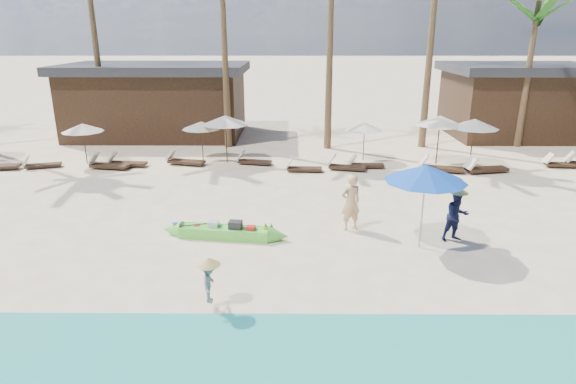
{
  "coord_description": "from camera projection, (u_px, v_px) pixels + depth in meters",
  "views": [
    {
      "loc": [
        0.16,
        -12.0,
        6.12
      ],
      "look_at": [
        0.06,
        2.0,
        1.44
      ],
      "focal_mm": 30.0,
      "sensor_mm": 36.0,
      "label": 1
    }
  ],
  "objects": [
    {
      "name": "lounger_6_left",
      "position": [
        302.0,
        168.0,
        22.04
      ],
      "size": [
        1.69,
        0.6,
        0.57
      ],
      "rotation": [
        0.0,
        0.0,
        -0.06
      ],
      "color": "#382516",
      "rests_on": "ground"
    },
    {
      "name": "lounger_4_right",
      "position": [
        184.0,
        160.0,
        23.18
      ],
      "size": [
        1.96,
        1.01,
        0.64
      ],
      "rotation": [
        0.0,
        0.0,
        -0.24
      ],
      "color": "#382516",
      "rests_on": "ground"
    },
    {
      "name": "green_canoe",
      "position": [
        225.0,
        232.0,
        14.97
      ],
      "size": [
        4.51,
        0.96,
        0.57
      ],
      "rotation": [
        0.0,
        0.0,
        -0.13
      ],
      "color": "#59D340",
      "rests_on": "ground"
    },
    {
      "name": "pavilion_east",
      "position": [
        520.0,
        100.0,
        29.13
      ],
      "size": [
        8.8,
        6.6,
        4.3
      ],
      "color": "#382516",
      "rests_on": "ground"
    },
    {
      "name": "lounger_6_right",
      "position": [
        345.0,
        166.0,
        22.27
      ],
      "size": [
        1.86,
        0.96,
        0.6
      ],
      "rotation": [
        0.0,
        0.0,
        -0.24
      ],
      "color": "#382516",
      "rests_on": "ground"
    },
    {
      "name": "pavilion_west",
      "position": [
        158.0,
        99.0,
        29.28
      ],
      "size": [
        10.8,
        6.6,
        4.3
      ],
      "color": "#382516",
      "rests_on": "ground"
    },
    {
      "name": "resort_parasol_3",
      "position": [
        82.0,
        128.0,
        22.71
      ],
      "size": [
        1.94,
        1.94,
        2.0
      ],
      "color": "#382516",
      "rests_on": "ground"
    },
    {
      "name": "resort_parasol_8",
      "position": [
        474.0,
        124.0,
        22.28
      ],
      "size": [
        2.22,
        2.22,
        2.29
      ],
      "color": "#382516",
      "rests_on": "ground"
    },
    {
      "name": "lounger_7_right",
      "position": [
        439.0,
        167.0,
        22.0
      ],
      "size": [
        2.06,
        1.04,
        0.67
      ],
      "rotation": [
        0.0,
        0.0,
        -0.23
      ],
      "color": "#382516",
      "rests_on": "ground"
    },
    {
      "name": "vendor_green",
      "position": [
        457.0,
        216.0,
        14.59
      ],
      "size": [
        0.9,
        0.77,
        1.6
      ],
      "primitive_type": "imported",
      "rotation": [
        0.0,
        0.0,
        0.23
      ],
      "color": "#161B3E",
      "rests_on": "ground"
    },
    {
      "name": "lounger_3_right",
      "position": [
        125.0,
        162.0,
        22.88
      ],
      "size": [
        1.84,
        0.7,
        0.61
      ],
      "rotation": [
        0.0,
        0.0,
        -0.08
      ],
      "color": "#382516",
      "rests_on": "ground"
    },
    {
      "name": "tourist",
      "position": [
        351.0,
        203.0,
        15.37
      ],
      "size": [
        0.79,
        0.66,
        1.85
      ],
      "primitive_type": "imported",
      "rotation": [
        0.0,
        0.0,
        3.51
      ],
      "color": "tan",
      "rests_on": "ground"
    },
    {
      "name": "lounger_8_left",
      "position": [
        484.0,
        168.0,
        21.83
      ],
      "size": [
        2.08,
        0.98,
        0.68
      ],
      "rotation": [
        0.0,
        0.0,
        0.19
      ],
      "color": "#382516",
      "rests_on": "ground"
    },
    {
      "name": "lounger_9_left",
      "position": [
        561.0,
        163.0,
        22.72
      ],
      "size": [
        1.81,
        0.73,
        0.6
      ],
      "rotation": [
        0.0,
        0.0,
        -0.11
      ],
      "color": "#382516",
      "rests_on": "ground"
    },
    {
      "name": "lounger_4_left",
      "position": [
        107.0,
        164.0,
        22.48
      ],
      "size": [
        1.97,
        0.89,
        0.65
      ],
      "rotation": [
        0.0,
        0.0,
        -0.17
      ],
      "color": "#382516",
      "rests_on": "ground"
    },
    {
      "name": "resort_parasol_6",
      "position": [
        365.0,
        126.0,
        23.51
      ],
      "size": [
        1.84,
        1.84,
        1.9
      ],
      "color": "#382516",
      "rests_on": "ground"
    },
    {
      "name": "lounger_7_left",
      "position": [
        364.0,
        164.0,
        22.64
      ],
      "size": [
        1.68,
        0.6,
        0.56
      ],
      "rotation": [
        0.0,
        0.0,
        -0.06
      ],
      "color": "#382516",
      "rests_on": "ground"
    },
    {
      "name": "lounger_3_left",
      "position": [
        40.0,
        164.0,
        22.61
      ],
      "size": [
        1.72,
        1.0,
        0.56
      ],
      "rotation": [
        0.0,
        0.0,
        0.32
      ],
      "color": "#382516",
      "rests_on": "ground"
    },
    {
      "name": "lounger_5_left",
      "position": [
        252.0,
        161.0,
        23.24
      ],
      "size": [
        1.74,
        0.85,
        0.57
      ],
      "rotation": [
        0.0,
        0.0,
        -0.21
      ],
      "color": "#382516",
      "rests_on": "ground"
    },
    {
      "name": "resort_parasol_5",
      "position": [
        225.0,
        120.0,
        23.1
      ],
      "size": [
        2.24,
        2.24,
        2.31
      ],
      "color": "#382516",
      "rests_on": "ground"
    },
    {
      "name": "blue_umbrella",
      "position": [
        426.0,
        173.0,
        13.65
      ],
      "size": [
        2.36,
        2.36,
        2.54
      ],
      "color": "#99999E",
      "rests_on": "ground"
    },
    {
      "name": "ground",
      "position": [
        285.0,
        264.0,
        13.33
      ],
      "size": [
        240.0,
        240.0,
        0.0
      ],
      "primitive_type": "plane",
      "color": "beige",
      "rests_on": "ground"
    },
    {
      "name": "palm_6",
      "position": [
        537.0,
        12.0,
        24.77
      ],
      "size": [
        2.08,
        2.08,
        8.51
      ],
      "color": "brown",
      "rests_on": "ground"
    },
    {
      "name": "vendor_yellow",
      "position": [
        209.0,
        282.0,
        10.98
      ],
      "size": [
        0.38,
        0.65,
        1.0
      ],
      "primitive_type": "imported",
      "rotation": [
        0.0,
        0.0,
        1.58
      ],
      "color": "gray",
      "rests_on": "ground"
    },
    {
      "name": "resort_parasol_4",
      "position": [
        201.0,
        125.0,
        23.52
      ],
      "size": [
        1.89,
        1.89,
        1.95
      ],
      "color": "#382516",
      "rests_on": "ground"
    },
    {
      "name": "resort_parasol_7",
      "position": [
        440.0,
        120.0,
        22.77
      ],
      "size": [
        2.28,
        2.28,
        2.35
      ],
      "color": "#382516",
      "rests_on": "ground"
    }
  ]
}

